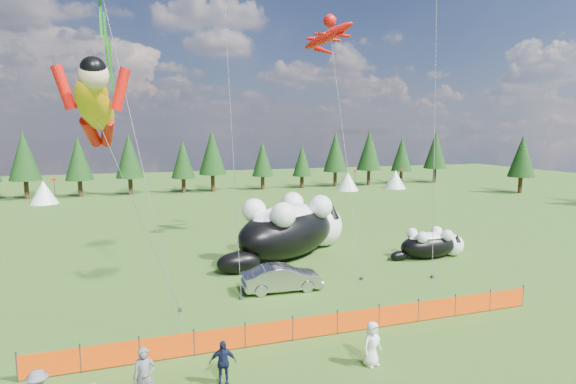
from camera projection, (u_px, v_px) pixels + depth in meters
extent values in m
plane|color=#16370A|center=(292.00, 311.00, 21.67)|extent=(160.00, 160.00, 0.00)
cylinder|color=#262626|center=(17.00, 367.00, 15.40)|extent=(0.06, 0.06, 1.10)
cylinder|color=#262626|center=(81.00, 358.00, 16.01)|extent=(0.06, 0.06, 1.10)
cylinder|color=#262626|center=(139.00, 350.00, 16.62)|extent=(0.06, 0.06, 1.10)
cylinder|color=#262626|center=(194.00, 342.00, 17.24)|extent=(0.06, 0.06, 1.10)
cylinder|color=#262626|center=(245.00, 335.00, 17.85)|extent=(0.06, 0.06, 1.10)
cylinder|color=#262626|center=(293.00, 328.00, 18.46)|extent=(0.06, 0.06, 1.10)
cylinder|color=#262626|center=(337.00, 322.00, 19.08)|extent=(0.06, 0.06, 1.10)
cylinder|color=#262626|center=(379.00, 316.00, 19.69)|extent=(0.06, 0.06, 1.10)
cylinder|color=#262626|center=(418.00, 310.00, 20.30)|extent=(0.06, 0.06, 1.10)
cylinder|color=#262626|center=(455.00, 305.00, 20.92)|extent=(0.06, 0.06, 1.10)
cylinder|color=#262626|center=(490.00, 300.00, 21.53)|extent=(0.06, 0.06, 1.10)
cylinder|color=#262626|center=(523.00, 296.00, 22.14)|extent=(0.06, 0.06, 1.10)
cube|color=#FF4505|center=(49.00, 364.00, 15.71)|extent=(2.00, 0.04, 0.90)
cube|color=#FF4505|center=(111.00, 355.00, 16.32)|extent=(2.00, 0.04, 0.90)
cube|color=#FF4505|center=(167.00, 347.00, 16.94)|extent=(2.00, 0.04, 0.90)
cube|color=#FF4505|center=(220.00, 340.00, 17.55)|extent=(2.00, 0.04, 0.90)
cube|color=#FF4505|center=(269.00, 333.00, 18.16)|extent=(2.00, 0.04, 0.90)
cube|color=#FF4505|center=(315.00, 326.00, 18.78)|extent=(2.00, 0.04, 0.90)
cube|color=#FF4505|center=(358.00, 320.00, 19.39)|extent=(2.00, 0.04, 0.90)
cube|color=#FF4505|center=(399.00, 314.00, 20.00)|extent=(2.00, 0.04, 0.90)
cube|color=#FF4505|center=(437.00, 309.00, 20.62)|extent=(2.00, 0.04, 0.90)
cube|color=#FF4505|center=(473.00, 304.00, 21.23)|extent=(2.00, 0.04, 0.90)
cube|color=#FF4505|center=(507.00, 299.00, 21.84)|extent=(2.00, 0.04, 0.90)
ellipsoid|color=black|center=(287.00, 232.00, 30.69)|extent=(9.54, 8.12, 3.49)
ellipsoid|color=white|center=(287.00, 220.00, 30.57)|extent=(7.12, 6.00, 2.13)
sphere|color=white|center=(322.00, 226.00, 33.83)|extent=(3.10, 3.10, 3.10)
sphere|color=#E15767|center=(331.00, 223.00, 34.84)|extent=(0.43, 0.43, 0.43)
ellipsoid|color=black|center=(239.00, 263.00, 27.27)|extent=(3.02, 2.60, 1.36)
cone|color=black|center=(332.00, 211.00, 33.08)|extent=(1.09, 1.09, 1.09)
cone|color=black|center=(312.00, 208.00, 34.25)|extent=(1.09, 1.09, 1.09)
sphere|color=white|center=(293.00, 203.00, 32.90)|extent=(1.63, 1.63, 1.63)
sphere|color=white|center=(321.00, 207.00, 31.31)|extent=(1.63, 1.63, 1.63)
sphere|color=white|center=(254.00, 210.00, 29.78)|extent=(1.63, 1.63, 1.63)
sphere|color=white|center=(283.00, 215.00, 28.19)|extent=(1.63, 1.63, 1.63)
ellipsoid|color=black|center=(429.00, 246.00, 30.66)|extent=(4.22, 2.01, 1.68)
ellipsoid|color=white|center=(429.00, 240.00, 30.61)|extent=(3.19, 1.44, 1.03)
sphere|color=white|center=(453.00, 245.00, 31.25)|extent=(1.49, 1.49, 1.49)
sphere|color=#E15767|center=(460.00, 244.00, 31.44)|extent=(0.21, 0.21, 0.21)
ellipsoid|color=black|center=(399.00, 256.00, 30.07)|extent=(1.31, 0.67, 0.65)
cone|color=black|center=(457.00, 238.00, 30.75)|extent=(0.52, 0.52, 0.52)
cone|color=black|center=(449.00, 235.00, 31.59)|extent=(0.52, 0.52, 0.52)
sphere|color=white|center=(436.00, 232.00, 31.43)|extent=(0.78, 0.78, 0.78)
sphere|color=white|center=(447.00, 235.00, 30.28)|extent=(0.78, 0.78, 0.78)
sphere|color=white|center=(412.00, 233.00, 30.86)|extent=(0.78, 0.78, 0.78)
sphere|color=white|center=(422.00, 237.00, 29.71)|extent=(0.78, 0.78, 0.78)
imported|color=#A7A7AB|center=(282.00, 278.00, 24.32)|extent=(4.39, 1.72, 1.42)
imported|color=slate|center=(145.00, 377.00, 14.04)|extent=(0.72, 0.50, 1.91)
imported|color=#131835|center=(223.00, 363.00, 15.24)|extent=(0.98, 0.61, 1.57)
imported|color=white|center=(372.00, 344.00, 16.48)|extent=(0.94, 0.77, 1.67)
cylinder|color=#595959|center=(142.00, 219.00, 19.34)|extent=(0.03, 0.03, 10.15)
cube|color=#262626|center=(180.00, 310.00, 21.56)|extent=(0.15, 0.15, 0.16)
cylinder|color=#595959|center=(343.00, 140.00, 30.35)|extent=(0.03, 0.03, 19.03)
cube|color=#262626|center=(361.00, 279.00, 26.16)|extent=(0.15, 0.15, 0.16)
cylinder|color=#595959|center=(140.00, 157.00, 18.43)|extent=(0.03, 0.03, 15.43)
cube|color=#262626|center=(183.00, 342.00, 18.22)|extent=(0.15, 0.15, 0.16)
cube|color=#1A8718|center=(102.00, 38.00, 18.98)|extent=(0.20, 0.20, 4.31)
cylinder|color=#595959|center=(232.00, 136.00, 22.89)|extent=(0.03, 0.03, 16.58)
cube|color=#262626|center=(241.00, 298.00, 23.08)|extent=(0.15, 0.15, 0.16)
cylinder|color=#595959|center=(435.00, 101.00, 28.90)|extent=(0.03, 0.03, 22.31)
cube|color=#262626|center=(432.00, 277.00, 26.48)|extent=(0.15, 0.15, 0.16)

